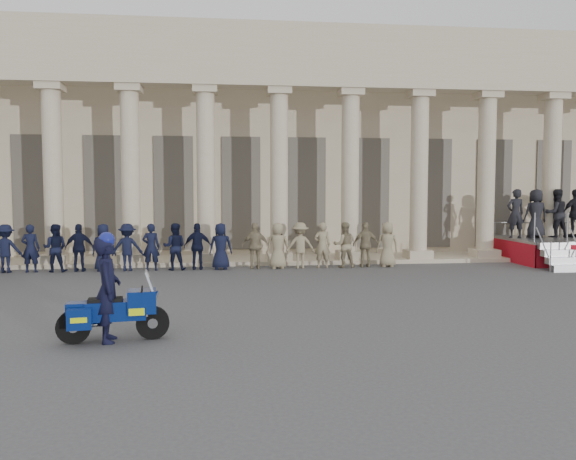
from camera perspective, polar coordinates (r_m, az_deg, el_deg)
The scene contains 6 objects.
ground at distance 12.42m, azimuth -3.32°, elevation -8.31°, with size 90.00×90.00×0.00m, color #464648.
building at distance 26.93m, azimuth -5.11°, elevation 7.98°, with size 40.00×12.50×9.00m.
officer_rank at distance 19.15m, azimuth -13.14°, elevation -1.68°, with size 16.41×0.59×1.57m.
reviewing_stand at distance 23.39m, azimuth 26.60°, elevation 0.79°, with size 4.66×4.20×2.71m.
motorcycle at distance 10.41m, azimuth -17.21°, elevation -7.89°, with size 1.92×0.84×1.23m.
rider at distance 10.34m, azimuth -17.85°, elevation -5.60°, with size 0.52×0.72×1.94m.
Camera 1 is at (-0.66, -12.11, 2.65)m, focal length 35.00 mm.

